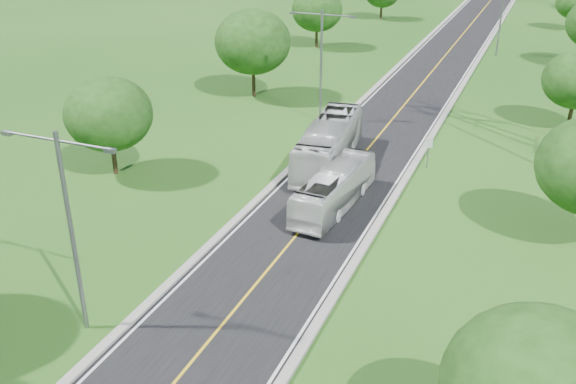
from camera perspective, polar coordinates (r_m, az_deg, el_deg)
name	(u,v)px	position (r m, az deg, el deg)	size (l,w,h in m)	color
ground	(420,87)	(71.37, 11.61, 9.14)	(260.00, 260.00, 0.00)	#1C4A15
road	(430,73)	(77.07, 12.55, 10.25)	(8.00, 150.00, 0.06)	black
curb_left	(394,69)	(77.86, 9.44, 10.72)	(0.50, 150.00, 0.22)	gray
curb_right	(468,76)	(76.47, 15.72, 9.86)	(0.50, 150.00, 0.22)	gray
speed_limit_sign	(429,148)	(49.38, 12.39, 3.83)	(0.55, 0.09, 2.40)	slate
streetlight_near_left	(69,218)	(30.06, -18.88, -2.18)	(5.90, 0.25, 10.00)	slate
streetlight_mid_left	(321,57)	(57.33, 2.97, 11.88)	(5.90, 0.25, 10.00)	slate
streetlight_far_right	(502,8)	(86.86, 18.51, 15.22)	(5.90, 0.25, 10.00)	slate
tree_lb	(109,114)	(47.91, -15.65, 6.69)	(6.30, 6.30, 7.33)	black
tree_lc	(253,42)	(65.30, -3.15, 13.19)	(7.56, 7.56, 8.79)	black
tree_ld	(317,10)	(87.96, 2.60, 15.89)	(6.72, 6.72, 7.82)	black
tree_re	(575,3)	(108.67, 24.13, 15.10)	(5.46, 5.46, 6.35)	black
bus_outbound	(335,189)	(42.09, 4.16, 0.30)	(2.29, 9.77, 2.72)	silver
bus_inbound	(329,143)	(48.78, 3.64, 4.34)	(2.88, 12.32, 3.43)	silver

